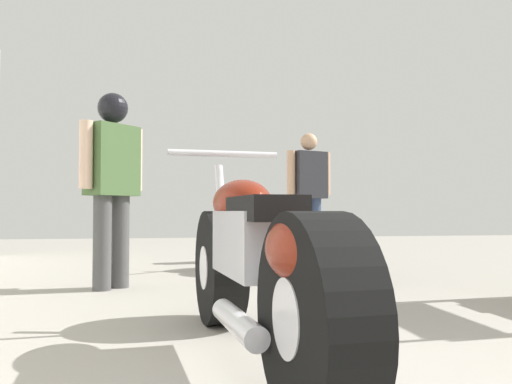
% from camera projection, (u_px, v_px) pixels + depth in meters
% --- Properties ---
extents(ground_plane, '(17.31, 17.31, 0.00)m').
position_uv_depth(ground_plane, '(247.00, 292.00, 4.18)').
color(ground_plane, '#9E998E').
extents(motorcycle_maroon_cruiser, '(0.63, 2.13, 0.99)m').
position_uv_depth(motorcycle_maroon_cruiser, '(256.00, 264.00, 2.27)').
color(motorcycle_maroon_cruiser, black).
rests_on(motorcycle_maroon_cruiser, ground_plane).
extents(motorcycle_black_naked, '(1.32, 1.67, 0.89)m').
position_uv_depth(motorcycle_black_naked, '(286.00, 239.00, 5.33)').
color(motorcycle_black_naked, black).
rests_on(motorcycle_black_naked, ground_plane).
extents(mechanic_in_blue, '(0.68, 0.38, 1.70)m').
position_uv_depth(mechanic_in_blue, '(309.00, 188.00, 6.99)').
color(mechanic_in_blue, '#384766').
rests_on(mechanic_in_blue, ground_plane).
extents(mechanic_with_helmet, '(0.52, 0.54, 1.65)m').
position_uv_depth(mechanic_with_helmet, '(112.00, 171.00, 4.40)').
color(mechanic_with_helmet, '#4C4C4C').
rests_on(mechanic_with_helmet, ground_plane).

